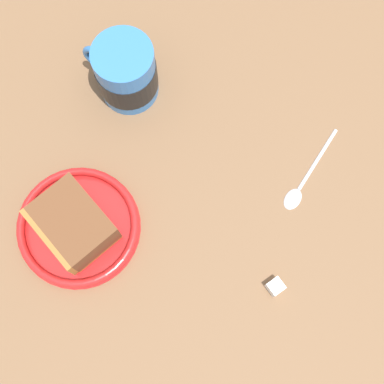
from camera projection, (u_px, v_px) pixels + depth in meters
The scene contains 6 objects.
ground_plane at pixel (166, 175), 70.03cm from camera, with size 115.57×115.57×3.31cm, color brown.
small_plate at pixel (78, 227), 65.62cm from camera, with size 15.20×15.20×1.77cm.
cake_slice at pixel (72, 224), 63.37cm from camera, with size 10.96×11.55×4.69cm.
tea_mug at pixel (125, 73), 67.21cm from camera, with size 9.12×7.92×9.20cm.
teaspoon at pixel (301, 185), 67.59cm from camera, with size 9.45×10.20×0.80cm.
sugar_cube at pixel (274, 287), 63.70cm from camera, with size 1.73×1.73×1.73cm, color white.
Camera 1 is at (0.11, -20.98, 65.28)cm, focal length 50.11 mm.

